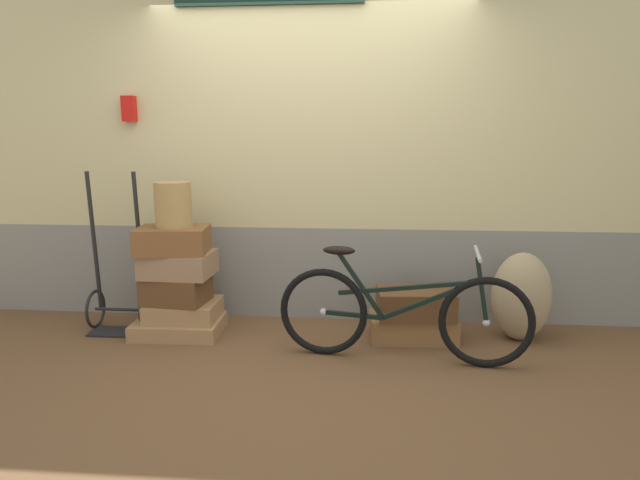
{
  "coord_description": "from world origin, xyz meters",
  "views": [
    {
      "loc": [
        0.46,
        -3.64,
        1.48
      ],
      "look_at": [
        0.12,
        0.21,
        0.77
      ],
      "focal_mm": 30.88,
      "sensor_mm": 36.0,
      "label": 1
    }
  ],
  "objects": [
    {
      "name": "burlap_sack",
      "position": [
        1.61,
        0.39,
        0.33
      ],
      "size": [
        0.43,
        0.37,
        0.66
      ],
      "primitive_type": "ellipsoid",
      "color": "#9E8966",
      "rests_on": "ground"
    },
    {
      "name": "suitcase_4",
      "position": [
        -0.99,
        0.3,
        0.73
      ],
      "size": [
        0.55,
        0.44,
        0.19
      ],
      "primitive_type": "cube",
      "rotation": [
        0.0,
        0.0,
        0.11
      ],
      "color": "brown",
      "rests_on": "suitcase_3"
    },
    {
      "name": "suitcase_6",
      "position": [
        0.82,
        0.31,
        0.28
      ],
      "size": [
        0.58,
        0.4,
        0.2
      ],
      "primitive_type": "cube",
      "rotation": [
        0.0,
        0.0,
        0.07
      ],
      "color": "brown",
      "rests_on": "suitcase_5"
    },
    {
      "name": "ground",
      "position": [
        0.0,
        0.0,
        -0.03
      ],
      "size": [
        9.27,
        5.2,
        0.06
      ],
      "primitive_type": "cube",
      "color": "brown"
    },
    {
      "name": "suitcase_3",
      "position": [
        -0.96,
        0.32,
        0.54
      ],
      "size": [
        0.52,
        0.43,
        0.18
      ],
      "primitive_type": "cube",
      "rotation": [
        0.0,
        0.0,
        -0.03
      ],
      "color": "#937051",
      "rests_on": "suitcase_2"
    },
    {
      "name": "station_building",
      "position": [
        0.01,
        0.85,
        1.38
      ],
      "size": [
        7.27,
        0.74,
        2.79
      ],
      "color": "gray",
      "rests_on": "ground"
    },
    {
      "name": "suitcase_0",
      "position": [
        -0.97,
        0.29,
        0.06
      ],
      "size": [
        0.66,
        0.49,
        0.11
      ],
      "primitive_type": "cube",
      "rotation": [
        0.0,
        0.0,
        0.03
      ],
      "color": "#9E754C",
      "rests_on": "ground"
    },
    {
      "name": "bicycle",
      "position": [
        0.7,
        -0.09,
        0.33
      ],
      "size": [
        1.69,
        0.46,
        0.77
      ],
      "color": "black",
      "rests_on": "ground"
    },
    {
      "name": "suitcase_2",
      "position": [
        -0.98,
        0.29,
        0.35
      ],
      "size": [
        0.49,
        0.4,
        0.2
      ],
      "primitive_type": "cube",
      "rotation": [
        0.0,
        0.0,
        -0.11
      ],
      "color": "brown",
      "rests_on": "suitcase_1"
    },
    {
      "name": "suitcase_5",
      "position": [
        0.81,
        0.33,
        0.09
      ],
      "size": [
        0.65,
        0.39,
        0.18
      ],
      "primitive_type": "cube",
      "rotation": [
        0.0,
        0.0,
        0.06
      ],
      "color": "olive",
      "rests_on": "ground"
    },
    {
      "name": "wicker_basket",
      "position": [
        -0.98,
        0.31,
        1.0
      ],
      "size": [
        0.27,
        0.27,
        0.34
      ],
      "primitive_type": "cylinder",
      "color": "#A8844C",
      "rests_on": "suitcase_4"
    },
    {
      "name": "suitcase_1",
      "position": [
        -0.94,
        0.31,
        0.18
      ],
      "size": [
        0.53,
        0.43,
        0.14
      ],
      "primitive_type": "cube",
      "rotation": [
        0.0,
        0.0,
        0.01
      ],
      "color": "#9E754C",
      "rests_on": "suitcase_0"
    },
    {
      "name": "luggage_trolley",
      "position": [
        -1.46,
        0.35,
        0.27
      ],
      "size": [
        0.45,
        0.37,
        1.24
      ],
      "color": "black",
      "rests_on": "ground"
    }
  ]
}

